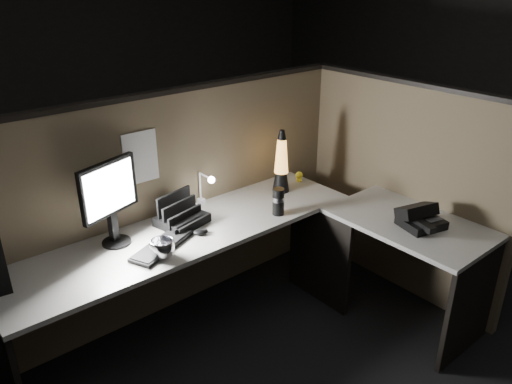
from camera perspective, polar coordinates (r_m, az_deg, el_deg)
floor at (r=3.20m, az=1.59°, el=-19.19°), size 6.00×6.00×0.00m
room_shell at (r=2.40m, az=2.03°, el=10.24°), size 6.00×6.00×6.00m
partition_back at (r=3.40m, az=-8.69°, el=-1.28°), size 2.66×0.06×1.50m
partition_right at (r=3.71m, az=16.25°, el=0.21°), size 0.06×1.66×1.50m
desk at (r=3.09m, az=1.10°, el=-7.35°), size 2.60×1.60×0.73m
monitor at (r=2.92m, az=-16.39°, el=-0.35°), size 0.38×0.18×0.50m
keyboard at (r=2.93m, az=-10.64°, el=-6.05°), size 0.46×0.31×0.02m
mouse at (r=3.03m, az=-6.35°, el=-4.54°), size 0.11×0.09×0.04m
clip_lamp at (r=3.33m, az=-5.75°, el=0.54°), size 0.05×0.19×0.24m
organizer at (r=3.16m, az=-8.60°, el=-2.76°), size 0.33×0.30×0.21m
lava_lamp at (r=3.53m, az=2.90°, el=2.95°), size 0.12×0.12×0.46m
travel_mug at (r=3.23m, az=2.57°, el=-1.10°), size 0.08×0.08×0.18m
steel_mug at (r=2.81m, az=-10.66°, el=-6.42°), size 0.18×0.18×0.11m
figurine at (r=3.76m, az=4.95°, el=1.92°), size 0.06×0.06×0.06m
pinned_paper at (r=3.10m, az=-13.05°, el=3.86°), size 0.23×0.00×0.32m
desk_phone at (r=3.25m, az=18.18°, el=-2.82°), size 0.29×0.29×0.15m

